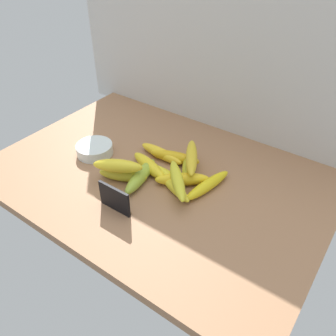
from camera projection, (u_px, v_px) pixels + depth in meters
counter_top at (157, 178)px, 116.24cm from camera, size 110.00×76.00×3.00cm
back_wall at (223, 46)px, 121.13cm from camera, size 130.00×2.00×70.00cm
chalkboard_sign at (116, 200)px, 99.70cm from camera, size 11.00×1.80×8.40cm
fruit_bowl at (95, 149)px, 123.72cm from camera, size 12.84×12.84×3.84cm
banana_0 at (123, 175)px, 111.73cm from camera, size 16.32×10.40×4.29cm
banana_1 at (189, 165)px, 116.19cm from camera, size 10.18×15.50×3.90cm
banana_2 at (208, 185)px, 108.15cm from camera, size 7.22×19.89×3.58cm
banana_3 at (160, 171)px, 113.97cm from camera, size 17.43×3.36×3.35cm
banana_4 at (182, 179)px, 110.01cm from camera, size 16.26×13.85×4.19cm
banana_5 at (175, 157)px, 119.64cm from camera, size 18.03×8.82×4.06cm
banana_6 at (174, 187)px, 107.75cm from camera, size 16.23×9.22×3.30cm
banana_7 at (150, 166)px, 115.74cm from camera, size 18.19×9.55×4.18cm
banana_8 at (161, 154)px, 121.64cm from camera, size 18.42×5.29×3.78cm
banana_9 at (141, 176)px, 111.25cm from camera, size 7.81×19.33×4.23cm
banana_10 at (118, 166)px, 108.34cm from camera, size 15.95×11.27×4.34cm
banana_11 at (192, 157)px, 113.17cm from camera, size 13.46×18.45×3.77cm
banana_12 at (177, 180)px, 104.92cm from camera, size 15.89×16.50×3.57cm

